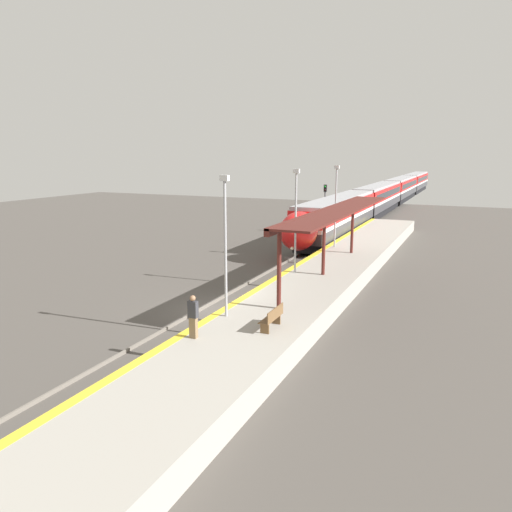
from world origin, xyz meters
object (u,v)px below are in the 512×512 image
lamppost_near (225,238)px  lamppost_mid (296,215)px  train (390,193)px  railway_signal (325,204)px  platform_bench (273,317)px  lamppost_far (336,202)px  person_waiting (193,316)px

lamppost_near → lamppost_mid: size_ratio=1.00×
train → railway_signal: bearing=-94.3°
platform_bench → lamppost_mid: lamppost_mid is taller
train → lamppost_far: bearing=-86.6°
lamppost_near → lamppost_far: (0.00, 17.62, 0.00)m
train → lamppost_near: size_ratio=13.94×
platform_bench → lamppost_mid: 10.21m
railway_signal → lamppost_near: 29.98m
train → lamppost_far: lamppost_far is taller
railway_signal → lamppost_mid: 21.32m
lamppost_far → lamppost_near: bearing=-90.0°
person_waiting → railway_signal: 32.75m
lamppost_far → railway_signal: bearing=109.6°
person_waiting → lamppost_far: size_ratio=0.28×
person_waiting → lamppost_far: (-0.06, 20.43, 2.54)m
person_waiting → railway_signal: railway_signal is taller
railway_signal → lamppost_near: bearing=-81.8°
train → railway_signal: 26.60m
person_waiting → lamppost_near: 3.79m
platform_bench → person_waiting: bearing=-137.9°
train → lamppost_near: lamppost_near is taller
train → platform_bench: 57.01m
railway_signal → platform_bench: bearing=-77.5°
platform_bench → train: bearing=94.7°
platform_bench → lamppost_mid: bearing=104.4°
lamppost_mid → lamppost_far: same height
train → platform_bench: (4.70, -56.81, -0.74)m
person_waiting → lamppost_mid: lamppost_mid is taller
platform_bench → railway_signal: size_ratio=0.33×
railway_signal → lamppost_far: size_ratio=0.81×
railway_signal → person_waiting: bearing=-82.4°
lamppost_far → person_waiting: bearing=-89.8°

